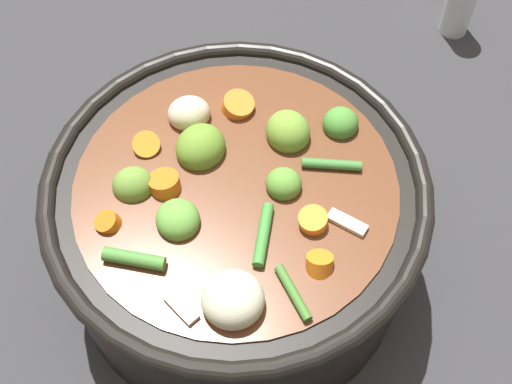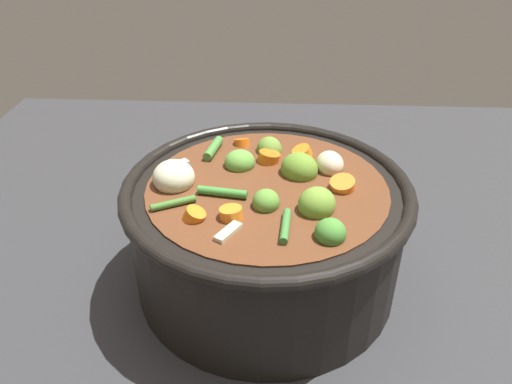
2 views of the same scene
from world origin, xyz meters
TOP-DOWN VIEW (x-y plane):
  - ground_plane at (0.00, 0.00)m, footprint 1.10×1.10m
  - cooking_pot at (0.00, 0.00)m, footprint 0.32×0.32m

SIDE VIEW (x-z plane):
  - ground_plane at x=0.00m, z-range 0.00..0.00m
  - cooking_pot at x=0.00m, z-range -0.01..0.15m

